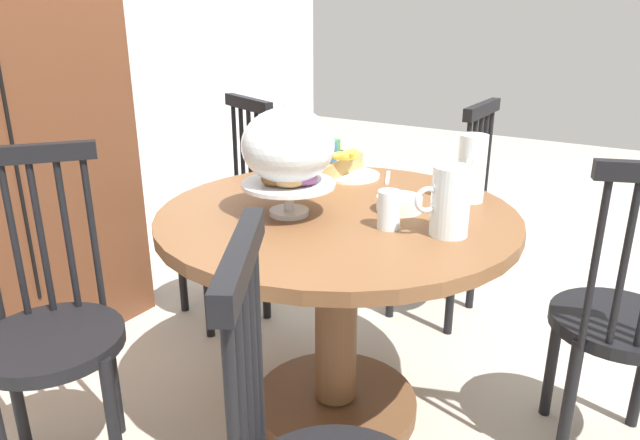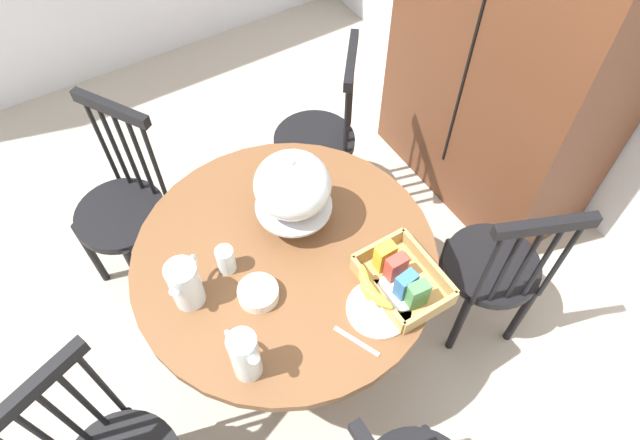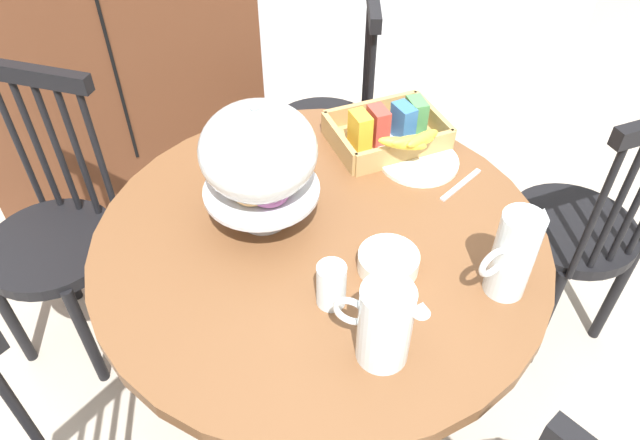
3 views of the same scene
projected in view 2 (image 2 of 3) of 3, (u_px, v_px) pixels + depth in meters
The scene contains 17 objects.
ground_plane at pixel (282, 366), 2.53m from camera, with size 10.00×10.00×0.00m, color #A89E8E.
wooden_armoire at pixel (523, 24), 2.42m from camera, with size 1.18×0.60×1.96m.
dining_table at pixel (288, 286), 2.20m from camera, with size 1.11×1.11×0.74m.
windsor_chair_near_window at pixel (124, 210), 2.49m from camera, with size 0.46×0.46×0.97m.
windsor_chair_far_side at pixel (494, 270), 2.30m from camera, with size 0.43×0.44×0.97m.
windsor_chair_host_seat at pixel (319, 141), 2.74m from camera, with size 0.47×0.47×0.97m.
pastry_stand_with_dome at pixel (293, 188), 1.94m from camera, with size 0.28×0.28×0.34m.
orange_juice_pitcher at pixel (186, 285), 1.83m from camera, with size 0.15×0.15×0.19m.
milk_pitcher at pixel (245, 356), 1.68m from camera, with size 0.17×0.09×0.22m.
cereal_basket at pixel (398, 280), 1.89m from camera, with size 0.32×0.30×0.12m.
china_plate_large at pixel (379, 309), 1.87m from camera, with size 0.22×0.22×0.01m, color white.
china_plate_small at pixel (398, 292), 1.90m from camera, with size 0.15×0.15×0.01m, color white.
cereal_bowl at pixel (258, 293), 1.89m from camera, with size 0.14×0.14×0.04m, color white.
drinking_glass at pixel (226, 260), 1.93m from camera, with size 0.06×0.06×0.11m, color silver.
table_knife at pixel (399, 279), 1.94m from camera, with size 0.17×0.01×0.01m, color silver.
dinner_fork at pixel (403, 273), 1.96m from camera, with size 0.17×0.01×0.01m, color silver.
soup_spoon at pixel (356, 341), 1.81m from camera, with size 0.17×0.01×0.01m, color silver.
Camera 2 is at (0.91, -0.36, 2.43)m, focal length 31.34 mm.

